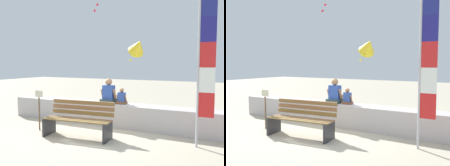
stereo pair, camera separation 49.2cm
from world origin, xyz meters
TOP-DOWN VIEW (x-y plane):
  - ground_plane at (0.00, 0.00)m, footprint 40.00×40.00m
  - seawall_ledge at (0.00, 1.06)m, footprint 6.90×0.64m
  - park_bench at (-0.09, -0.38)m, footprint 1.79×0.79m
  - person_adult at (-0.01, 1.06)m, footprint 0.48×0.35m
  - person_child at (0.42, 1.06)m, footprint 0.31×0.22m
  - flag_banner at (2.76, 0.16)m, footprint 0.37×0.05m
  - kite_yellow at (-0.10, 3.63)m, footprint 1.04×1.05m
  - sign_post at (-1.40, -0.37)m, footprint 0.24×0.04m

SIDE VIEW (x-z plane):
  - ground_plane at x=0.00m, z-range 0.00..0.00m
  - seawall_ledge at x=0.00m, z-range 0.00..0.65m
  - park_bench at x=-0.09m, z-range -0.02..0.86m
  - sign_post at x=-1.40m, z-range 0.11..1.21m
  - person_child at x=0.42m, z-range 0.60..1.07m
  - person_adult at x=-0.01m, z-range 0.57..1.30m
  - flag_banner at x=2.76m, z-range 0.21..3.56m
  - kite_yellow at x=-0.10m, z-range 1.98..2.98m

